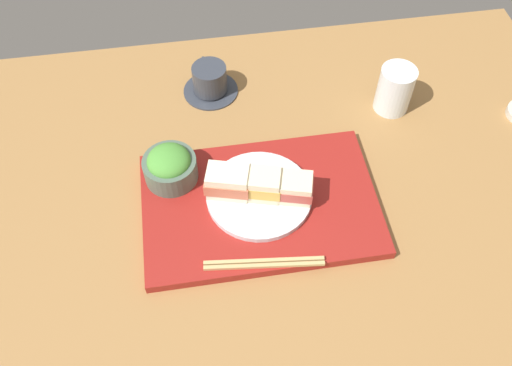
% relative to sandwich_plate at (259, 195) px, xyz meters
% --- Properties ---
extents(ground_plane, '(1.40, 1.00, 0.03)m').
position_rel_sandwich_plate_xyz_m(ground_plane, '(0.04, 0.01, -0.04)').
color(ground_plane, olive).
extents(serving_tray, '(0.46, 0.30, 0.02)m').
position_rel_sandwich_plate_xyz_m(serving_tray, '(-0.00, -0.01, -0.02)').
color(serving_tray, maroon).
rests_on(serving_tray, ground_plane).
extents(sandwich_plate, '(0.21, 0.21, 0.01)m').
position_rel_sandwich_plate_xyz_m(sandwich_plate, '(0.00, 0.00, 0.00)').
color(sandwich_plate, silver).
rests_on(sandwich_plate, serving_tray).
extents(sandwich_near, '(0.10, 0.08, 0.06)m').
position_rel_sandwich_plate_xyz_m(sandwich_near, '(-0.06, 0.01, 0.04)').
color(sandwich_near, '#EFE5C1').
rests_on(sandwich_near, sandwich_plate).
extents(sandwich_middle, '(0.09, 0.07, 0.06)m').
position_rel_sandwich_plate_xyz_m(sandwich_middle, '(-0.00, -0.00, 0.03)').
color(sandwich_middle, beige).
rests_on(sandwich_middle, sandwich_plate).
extents(sandwich_far, '(0.10, 0.07, 0.05)m').
position_rel_sandwich_plate_xyz_m(sandwich_far, '(0.06, -0.01, 0.03)').
color(sandwich_far, beige).
rests_on(sandwich_far, sandwich_plate).
extents(salad_bowl, '(0.11, 0.11, 0.07)m').
position_rel_sandwich_plate_xyz_m(salad_bowl, '(-0.17, 0.08, 0.03)').
color(salad_bowl, '#4C6051').
rests_on(salad_bowl, serving_tray).
extents(chopsticks_pair, '(0.22, 0.04, 0.01)m').
position_rel_sandwich_plate_xyz_m(chopsticks_pair, '(-0.01, -0.15, -0.00)').
color(chopsticks_pair, tan).
rests_on(chopsticks_pair, serving_tray).
extents(coffee_cup, '(0.13, 0.13, 0.07)m').
position_rel_sandwich_plate_xyz_m(coffee_cup, '(-0.06, 0.33, 0.01)').
color(coffee_cup, '#333842').
rests_on(coffee_cup, ground_plane).
extents(drinking_glass, '(0.08, 0.08, 0.11)m').
position_rel_sandwich_plate_xyz_m(drinking_glass, '(0.34, 0.21, 0.03)').
color(drinking_glass, silver).
rests_on(drinking_glass, ground_plane).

